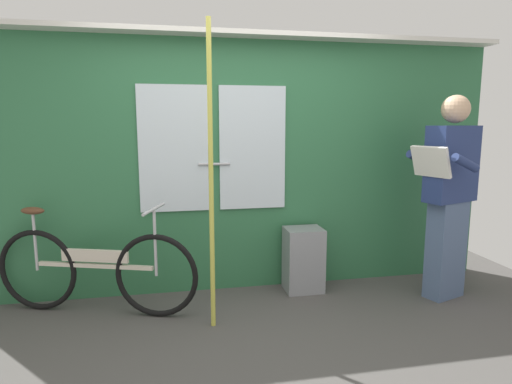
# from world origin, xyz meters

# --- Properties ---
(ground_plane) EXTENTS (5.88, 3.84, 0.04)m
(ground_plane) POSITION_xyz_m (0.00, 0.00, -0.02)
(ground_plane) COLOR #474442
(train_door_wall) EXTENTS (4.88, 0.28, 2.30)m
(train_door_wall) POSITION_xyz_m (-0.01, 1.11, 1.20)
(train_door_wall) COLOR #2D6B42
(train_door_wall) RESTS_ON ground_plane
(bicycle_near_door) EXTENTS (1.62, 0.67, 0.89)m
(bicycle_near_door) POSITION_xyz_m (-1.21, 0.76, 0.36)
(bicycle_near_door) COLOR black
(bicycle_near_door) RESTS_ON ground_plane
(passenger_reading_newspaper) EXTENTS (0.63, 0.58, 1.77)m
(passenger_reading_newspaper) POSITION_xyz_m (1.77, 0.52, 0.94)
(passenger_reading_newspaper) COLOR slate
(passenger_reading_newspaper) RESTS_ON ground_plane
(trash_bin_by_wall) EXTENTS (0.34, 0.28, 0.59)m
(trash_bin_by_wall) POSITION_xyz_m (0.59, 0.90, 0.29)
(trash_bin_by_wall) COLOR gray
(trash_bin_by_wall) RESTS_ON ground_plane
(handrail_pole) EXTENTS (0.04, 0.04, 2.26)m
(handrail_pole) POSITION_xyz_m (-0.29, 0.35, 1.13)
(handrail_pole) COLOR #C6C14C
(handrail_pole) RESTS_ON ground_plane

